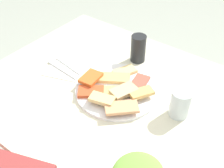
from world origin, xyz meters
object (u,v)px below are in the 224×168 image
object	(u,v)px
dining_table	(108,104)
soda_can	(138,48)
pide_platter	(117,89)
spoon	(63,69)
drinking_glass	(180,103)
fork	(69,65)
paper_napkin	(66,68)

from	to	relation	value
dining_table	soda_can	bearing A→B (deg)	-85.76
pide_platter	spoon	xyz separation A→B (m)	(0.27, 0.03, -0.01)
dining_table	soda_can	world-z (taller)	soda_can
pide_platter	drinking_glass	world-z (taller)	drinking_glass
dining_table	pide_platter	xyz separation A→B (m)	(-0.04, -0.01, 0.10)
fork	spoon	xyz separation A→B (m)	(0.00, 0.04, 0.00)
drinking_glass	paper_napkin	size ratio (longest dim) A/B	0.66
soda_can	paper_napkin	distance (m)	0.33
pide_platter	spoon	distance (m)	0.27
pide_platter	soda_can	xyz separation A→B (m)	(0.05, -0.23, 0.05)
spoon	pide_platter	bearing A→B (deg)	-168.62
soda_can	drinking_glass	size ratio (longest dim) A/B	1.17
dining_table	fork	size ratio (longest dim) A/B	6.14
paper_napkin	soda_can	bearing A→B (deg)	-131.44
pide_platter	fork	size ratio (longest dim) A/B	2.01
dining_table	spoon	world-z (taller)	spoon
dining_table	spoon	xyz separation A→B (m)	(0.23, 0.02, 0.09)
pide_platter	drinking_glass	bearing A→B (deg)	-171.53
paper_napkin	fork	bearing A→B (deg)	-90.00
soda_can	fork	xyz separation A→B (m)	(0.21, 0.22, -0.06)
dining_table	drinking_glass	xyz separation A→B (m)	(-0.28, -0.04, 0.14)
soda_can	dining_table	bearing A→B (deg)	94.24
pide_platter	fork	distance (m)	0.27
pide_platter	fork	xyz separation A→B (m)	(0.27, -0.01, -0.01)
pide_platter	paper_napkin	distance (m)	0.27
paper_napkin	spoon	distance (m)	0.02
soda_can	spoon	bearing A→B (deg)	50.60
dining_table	drinking_glass	world-z (taller)	drinking_glass
drinking_glass	soda_can	bearing A→B (deg)	-32.72
soda_can	pide_platter	bearing A→B (deg)	103.01
dining_table	pide_platter	distance (m)	0.10
paper_napkin	pide_platter	bearing A→B (deg)	-177.85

